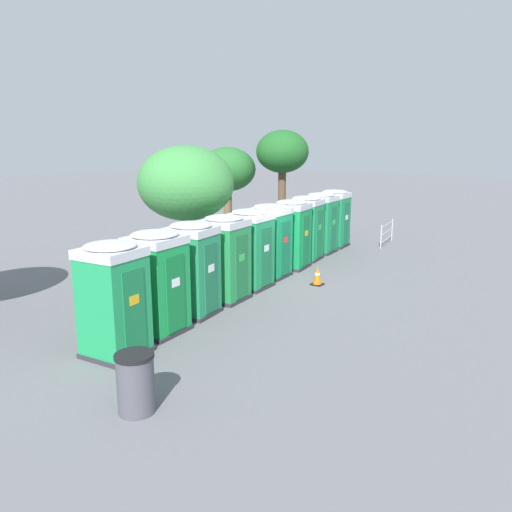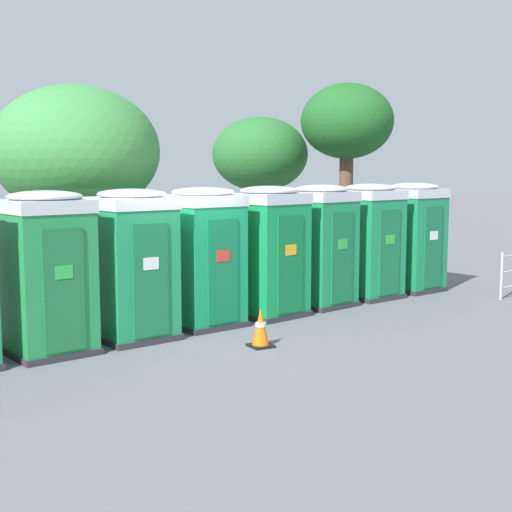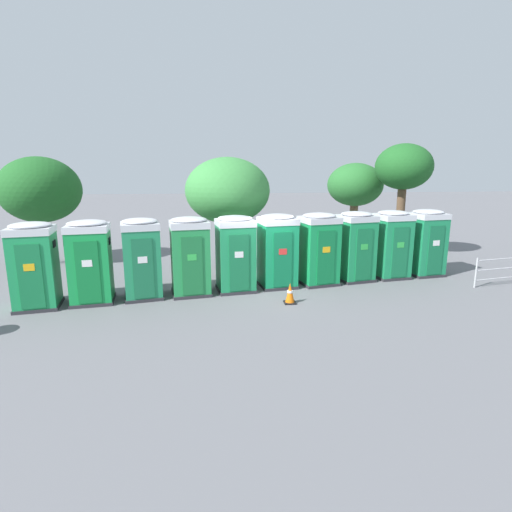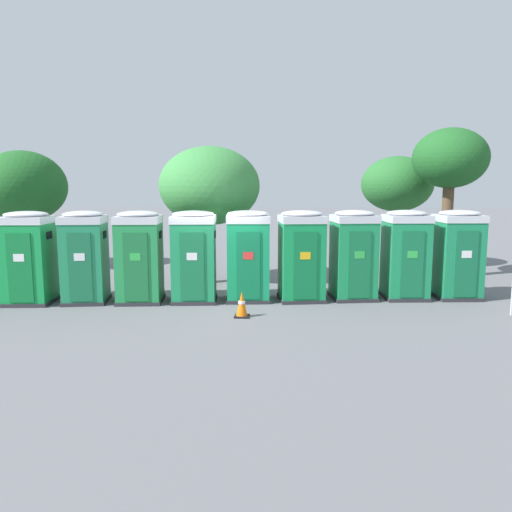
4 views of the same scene
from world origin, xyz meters
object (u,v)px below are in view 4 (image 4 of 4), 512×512
Objects in this scene: portapotty_8 at (405,254)px; portapotty_7 at (353,254)px; portapotty_6 at (301,255)px; street_tree_0 at (210,186)px; portapotty_2 at (85,256)px; portapotty_5 at (248,255)px; traffic_cone at (242,305)px; portapotty_4 at (194,256)px; street_tree_2 at (23,187)px; portapotty_9 at (457,254)px; street_tree_1 at (450,161)px; portapotty_3 at (139,256)px; street_tree_3 at (397,185)px; portapotty_1 at (29,257)px.

portapotty_7 is at bearing -171.99° from portapotty_8.
portapotty_6 is 1.00× the size of portapotty_8.
portapotty_7 is (1.47, 0.31, 0.00)m from portapotty_6.
portapotty_2 is at bearing -132.53° from street_tree_0.
portapotty_2 and portapotty_7 have the same top height.
portapotty_5 is 2.11m from traffic_cone.
portapotty_4 is 9.45m from street_tree_2.
portapotty_4 is 1.00× the size of portapotty_9.
street_tree_2 is at bearing 178.04° from street_tree_1.
portapotty_4 is at bearing -170.35° from portapotty_7.
portapotty_5 is 1.00× the size of portapotty_7.
portapotty_8 is 1.00× the size of portapotty_9.
traffic_cone is at bearing -88.06° from portapotty_5.
portapotty_2 is 9.02m from portapotty_8.
portapotty_3 is 0.58× the size of street_tree_3.
street_tree_3 is (9.63, 7.21, 1.95)m from portapotty_2.
portapotty_3 is at bearing -170.85° from portapotty_8.
street_tree_1 is at bearing 80.43° from portapotty_9.
portapotty_2 is at bearing -171.43° from portapotty_9.
street_tree_2 is 1.04× the size of street_tree_3.
portapotty_7 is (8.91, 1.44, 0.00)m from portapotty_1.
portapotty_1 is at bearing -171.41° from portapotty_6.
portapotty_3 is at bearing -115.26° from street_tree_0.
traffic_cone is at bearing -14.58° from portapotty_2.
portapotty_4 is 0.49× the size of street_tree_1.
portapotty_3 is (2.97, 0.45, 0.00)m from portapotty_1.
street_tree_1 is at bearing -1.96° from street_tree_2.
portapotty_3 is 7.52m from portapotty_8.
portapotty_1 is 1.00× the size of portapotty_2.
street_tree_0 is 7.84m from street_tree_3.
portapotty_2 is 1.00× the size of portapotty_4.
street_tree_2 is at bearing 147.61° from portapotty_4.
street_tree_2 is at bearing 161.08° from portapotty_7.
street_tree_2 reaches higher than portapotty_7.
street_tree_1 reaches higher than street_tree_3.
portapotty_9 is 7.90m from street_tree_0.
portapotty_5 is 1.51m from portapotty_6.
portapotty_7 is 13.11m from street_tree_2.
portapotty_5 is 8.19m from street_tree_1.
portapotty_1 is 0.58× the size of street_tree_3.
portapotty_5 is at bearing -57.95° from street_tree_0.
portapotty_4 is (1.49, 0.23, -0.00)m from portapotty_3.
portapotty_4 is 2.41m from traffic_cone.
portapotty_3 is at bearing 155.97° from traffic_cone.
traffic_cone is (1.61, -4.35, -2.88)m from street_tree_0.
portapotty_6 is at bearing -37.35° from street_tree_0.
portapotty_1 is 1.00× the size of portapotty_7.
portapotty_8 is 0.56× the size of street_tree_2.
portapotty_7 is 0.56× the size of street_tree_2.
portapotty_3 is 4.51m from portapotty_6.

